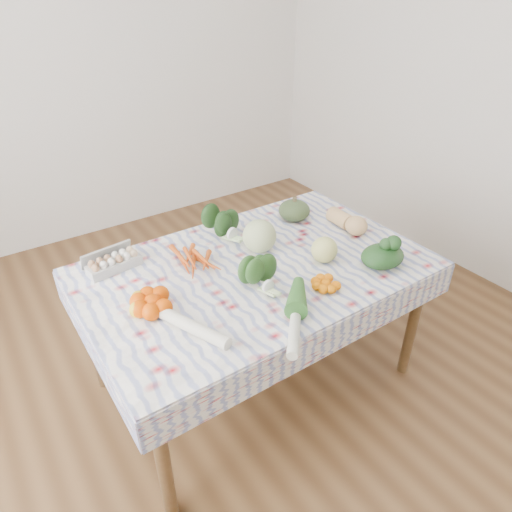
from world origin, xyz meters
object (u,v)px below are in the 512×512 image
Objects in this scene: kabocha_squash at (294,210)px; cabbage at (259,236)px; butternut_squash at (348,220)px; dining_table at (256,280)px; grapefruit at (324,250)px; egg_carton at (114,263)px.

cabbage is (-0.36, -0.17, 0.03)m from kabocha_squash.
butternut_squash is at bearing -9.06° from cabbage.
dining_table is 12.32× the size of grapefruit.
cabbage is at bearing 171.79° from butternut_squash.
grapefruit is at bearing -109.86° from kabocha_squash.
kabocha_squash reaches higher than butternut_squash.
cabbage reaches higher than dining_table.
grapefruit reaches higher than butternut_squash.
dining_table is 6.34× the size of butternut_squash.
egg_carton is 1.04m from kabocha_squash.
kabocha_squash is 1.39× the size of grapefruit.
dining_table is at bearing -176.89° from butternut_squash.
egg_carton is at bearing 175.76° from kabocha_squash.
grapefruit is (0.88, -0.51, 0.03)m from egg_carton.
egg_carton is 1.42× the size of kabocha_squash.
butternut_squash is (0.63, 0.02, 0.14)m from dining_table.
kabocha_squash is 0.46m from grapefruit.
egg_carton is 1.02m from grapefruit.
cabbage is at bearing -154.46° from kabocha_squash.
cabbage is (0.68, -0.25, 0.05)m from egg_carton.
grapefruit reaches higher than egg_carton.
cabbage is 0.54m from butternut_squash.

